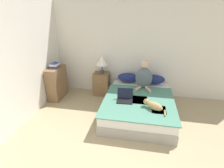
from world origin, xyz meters
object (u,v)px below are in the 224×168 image
pillow_far (154,79)px  laptop_open (125,98)px  person_sitting (144,76)px  nightstand (102,84)px  table_lamp (102,61)px  book_stack_top (55,65)px  bookshelf (57,83)px  bed (139,105)px  cat_tabby (153,105)px  pillow_near (128,77)px

pillow_far → laptop_open: size_ratio=1.63×
person_sitting → laptop_open: (-0.38, -0.77, -0.25)m
nightstand → table_lamp: (0.03, 0.00, 0.66)m
book_stack_top → person_sitting: bearing=3.3°
person_sitting → laptop_open: 0.89m
bookshelf → laptop_open: bearing=-18.3°
bed → table_lamp: bearing=142.3°
person_sitting → book_stack_top: (-2.30, -0.13, 0.20)m
table_lamp → book_stack_top: table_lamp is taller
bed → nightstand: size_ratio=3.17×
bed → book_stack_top: 2.37m
cat_tabby → laptop_open: laptop_open is taller
pillow_near → laptop_open: (0.04, -1.08, -0.07)m
bookshelf → person_sitting: bearing=3.4°
pillow_far → bed: bearing=-111.7°
nightstand → table_lamp: 0.66m
nightstand → bookshelf: size_ratio=0.74×
pillow_near → pillow_far: same height
bed → cat_tabby: bearing=-58.2°
person_sitting → bookshelf: 2.32m
cat_tabby → person_sitting: bearing=-45.2°
person_sitting → cat_tabby: bearing=-77.8°
nightstand → book_stack_top: 1.35m
pillow_near → laptop_open: size_ratio=1.63×
cat_tabby → book_stack_top: size_ratio=1.74×
cat_tabby → book_stack_top: 2.70m
pillow_far → laptop_open: (-0.64, -1.08, -0.07)m
pillow_far → book_stack_top: 2.62m
bed → bookshelf: bearing=169.8°
pillow_far → laptop_open: 1.25m
person_sitting → laptop_open: bearing=-116.2°
table_lamp → bed: bearing=-37.7°
cat_tabby → bookshelf: bearing=13.4°
pillow_far → person_sitting: person_sitting is taller
pillow_far → book_stack_top: bearing=-170.2°
bed → book_stack_top: book_stack_top is taller
bed → cat_tabby: (0.30, -0.48, 0.30)m
cat_tabby → table_lamp: table_lamp is taller
nightstand → person_sitting: bearing=-13.8°
person_sitting → nightstand: person_sitting is taller
pillow_near → bed: bearing=-68.3°
table_lamp → laptop_open: bearing=-54.2°
cat_tabby → bed: bearing=-25.6°
person_sitting → pillow_near: bearing=143.1°
table_lamp → pillow_near: bearing=2.0°
laptop_open → bookshelf: size_ratio=0.41×
bed → cat_tabby: 0.64m
person_sitting → bookshelf: person_sitting is taller
bookshelf → book_stack_top: (-0.00, 0.00, 0.49)m
nightstand → book_stack_top: bearing=-159.8°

